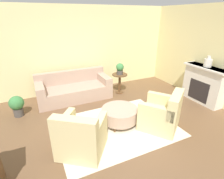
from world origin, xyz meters
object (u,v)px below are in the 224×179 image
couch (74,89)px  ottoman_table (120,114)px  potted_plant_on_side_table (120,68)px  armchair_right (162,114)px  potted_plant_floor (17,105)px  armchair_left (81,137)px  vase_mantel_near (208,63)px  side_table (120,80)px

couch → ottoman_table: 2.03m
ottoman_table → potted_plant_on_side_table: potted_plant_on_side_table is taller
armchair_right → potted_plant_floor: armchair_right is taller
armchair_left → ottoman_table: size_ratio=1.31×
armchair_right → vase_mantel_near: vase_mantel_near is taller
armchair_right → armchair_left: bearing=180.0°
couch → potted_plant_floor: couch is taller
ottoman_table → armchair_left: bearing=-153.6°
ottoman_table → potted_plant_on_side_table: size_ratio=2.36×
potted_plant_floor → armchair_left: bearing=-60.6°
vase_mantel_near → potted_plant_on_side_table: vase_mantel_near is taller
ottoman_table → side_table: bearing=62.6°
armchair_left → armchair_right: same height
armchair_right → potted_plant_floor: size_ratio=2.02×
couch → ottoman_table: couch is taller
armchair_right → potted_plant_floor: (-3.09, 2.03, -0.03)m
couch → potted_plant_floor: size_ratio=3.95×
couch → armchair_left: 2.52m
couch → potted_plant_floor: 1.68m
armchair_left → ottoman_table: 1.25m
vase_mantel_near → potted_plant_floor: (-5.10, 1.46, -0.91)m
couch → side_table: 1.55m
ottoman_table → potted_plant_on_side_table: bearing=62.6°
vase_mantel_near → potted_plant_on_side_table: bearing=139.6°
couch → side_table: couch is taller
armchair_left → potted_plant_floor: (-1.14, 2.03, -0.03)m
potted_plant_on_side_table → armchair_left: bearing=-131.7°
couch → potted_plant_floor: bearing=-164.7°
armchair_left → armchair_right: bearing=0.0°
couch → armchair_left: armchair_left is taller
armchair_left → potted_plant_on_side_table: bearing=48.3°
side_table → potted_plant_on_side_table: potted_plant_on_side_table is taller
couch → side_table: bearing=-8.7°
couch → armchair_left: size_ratio=1.95×
armchair_left → vase_mantel_near: bearing=8.2°
armchair_left → armchair_right: 1.94m
armchair_right → side_table: size_ratio=1.73×
potted_plant_on_side_table → ottoman_table: bearing=-117.4°
potted_plant_on_side_table → side_table: bearing=0.0°
armchair_right → potted_plant_floor: 3.70m
armchair_left → side_table: (2.00, 2.24, 0.09)m
ottoman_table → side_table: 1.91m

